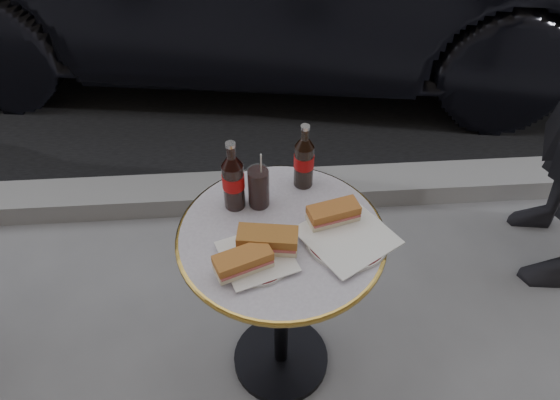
{
  "coord_description": "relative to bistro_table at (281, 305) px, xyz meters",
  "views": [
    {
      "loc": [
        -0.08,
        -1.07,
        1.92
      ],
      "look_at": [
        0.0,
        0.05,
        0.82
      ],
      "focal_mm": 35.0,
      "sensor_mm": 36.0,
      "label": 1
    }
  ],
  "objects": [
    {
      "name": "cola_bottle_right",
      "position": [
        0.09,
        0.21,
        0.48
      ],
      "size": [
        0.08,
        0.08,
        0.23
      ],
      "primitive_type": null,
      "rotation": [
        0.0,
        0.0,
        0.21
      ],
      "color": "black",
      "rests_on": "bistro_table"
    },
    {
      "name": "plate_left",
      "position": [
        -0.08,
        -0.09,
        0.37
      ],
      "size": [
        0.23,
        0.23,
        0.01
      ],
      "primitive_type": "cylinder",
      "rotation": [
        0.0,
        0.0,
        0.15
      ],
      "color": "silver",
      "rests_on": "bistro_table"
    },
    {
      "name": "plate_right",
      "position": [
        0.19,
        -0.04,
        0.37
      ],
      "size": [
        0.32,
        0.32,
        0.01
      ],
      "primitive_type": "cylinder",
      "rotation": [
        0.0,
        0.0,
        0.38
      ],
      "color": "white",
      "rests_on": "bistro_table"
    },
    {
      "name": "sandwich_left_b",
      "position": [
        -0.04,
        -0.06,
        0.41
      ],
      "size": [
        0.18,
        0.1,
        0.06
      ],
      "primitive_type": "cube",
      "rotation": [
        0.0,
        0.0,
        -0.15
      ],
      "color": "#A6652A",
      "rests_on": "plate_left"
    },
    {
      "name": "ground",
      "position": [
        0.0,
        0.0,
        -0.37
      ],
      "size": [
        80.0,
        80.0,
        0.0
      ],
      "primitive_type": "plane",
      "color": "gray",
      "rests_on": "ground"
    },
    {
      "name": "cola_bottle_left",
      "position": [
        -0.13,
        0.13,
        0.49
      ],
      "size": [
        0.07,
        0.07,
        0.24
      ],
      "primitive_type": null,
      "rotation": [
        0.0,
        0.0,
        0.09
      ],
      "color": "black",
      "rests_on": "bistro_table"
    },
    {
      "name": "sandwich_right",
      "position": [
        0.16,
        0.03,
        0.41
      ],
      "size": [
        0.16,
        0.11,
        0.05
      ],
      "primitive_type": "cube",
      "rotation": [
        0.0,
        0.0,
        0.26
      ],
      "color": "#B0662C",
      "rests_on": "plate_right"
    },
    {
      "name": "cola_glass",
      "position": [
        -0.06,
        0.13,
        0.43
      ],
      "size": [
        0.09,
        0.09,
        0.14
      ],
      "primitive_type": "cylinder",
      "rotation": [
        0.0,
        0.0,
        -0.34
      ],
      "color": "black",
      "rests_on": "bistro_table"
    },
    {
      "name": "sandwich_left_a",
      "position": [
        -0.11,
        -0.13,
        0.4
      ],
      "size": [
        0.17,
        0.13,
        0.05
      ],
      "primitive_type": "cube",
      "rotation": [
        0.0,
        0.0,
        0.37
      ],
      "color": "#B56A2E",
      "rests_on": "plate_left"
    },
    {
      "name": "bistro_table",
      "position": [
        0.0,
        0.0,
        0.0
      ],
      "size": [
        0.62,
        0.62,
        0.73
      ],
      "primitive_type": null,
      "color": "#BAB2C4",
      "rests_on": "ground"
    },
    {
      "name": "curb",
      "position": [
        0.0,
        0.9,
        -0.32
      ],
      "size": [
        40.0,
        0.2,
        0.12
      ],
      "primitive_type": "cube",
      "color": "gray",
      "rests_on": "ground"
    }
  ]
}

